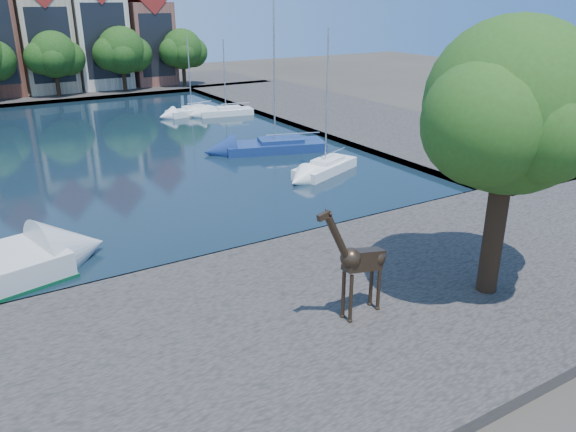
# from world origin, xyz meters

# --- Properties ---
(ground) EXTENTS (160.00, 160.00, 0.00)m
(ground) POSITION_xyz_m (0.00, 0.00, 0.00)
(ground) COLOR #38332B
(ground) RESTS_ON ground
(water_basin) EXTENTS (38.00, 50.00, 0.08)m
(water_basin) POSITION_xyz_m (0.00, 24.00, 0.04)
(water_basin) COLOR black
(water_basin) RESTS_ON ground
(near_quay) EXTENTS (50.00, 14.00, 0.50)m
(near_quay) POSITION_xyz_m (0.00, -7.00, 0.25)
(near_quay) COLOR #46403C
(near_quay) RESTS_ON ground
(far_quay) EXTENTS (60.00, 16.00, 0.50)m
(far_quay) POSITION_xyz_m (0.00, 56.00, 0.25)
(far_quay) COLOR #46403C
(far_quay) RESTS_ON ground
(right_quay) EXTENTS (14.00, 52.00, 0.50)m
(right_quay) POSITION_xyz_m (25.00, 24.00, 0.25)
(right_quay) COLOR #46403C
(right_quay) RESTS_ON ground
(plane_tree) EXTENTS (8.32, 6.40, 10.62)m
(plane_tree) POSITION_xyz_m (7.62, -9.01, 7.67)
(plane_tree) COLOR #332114
(plane_tree) RESTS_ON near_quay
(townhouse_east_inner) EXTENTS (5.94, 9.18, 15.79)m
(townhouse_east_inner) POSITION_xyz_m (2.00, 55.99, 7.73)
(townhouse_east_inner) COLOR tan
(townhouse_east_inner) RESTS_ON far_quay
(townhouse_east_mid) EXTENTS (6.43, 9.18, 16.65)m
(townhouse_east_mid) POSITION_xyz_m (8.50, 55.99, 8.10)
(townhouse_east_mid) COLOR beige
(townhouse_east_mid) RESTS_ON far_quay
(townhouse_east_end) EXTENTS (5.44, 9.18, 14.43)m
(townhouse_east_end) POSITION_xyz_m (15.00, 55.99, 7.11)
(townhouse_east_end) COLOR brown
(townhouse_east_end) RESTS_ON far_quay
(far_tree_mid_east) EXTENTS (7.02, 5.40, 7.52)m
(far_tree_mid_east) POSITION_xyz_m (2.10, 50.49, 5.13)
(far_tree_mid_east) COLOR #332114
(far_tree_mid_east) RESTS_ON far_quay
(far_tree_east) EXTENTS (7.54, 5.80, 7.84)m
(far_tree_east) POSITION_xyz_m (10.11, 50.49, 5.24)
(far_tree_east) COLOR #332114
(far_tree_east) RESTS_ON far_quay
(far_tree_far_east) EXTENTS (6.76, 5.20, 7.36)m
(far_tree_far_east) POSITION_xyz_m (18.09, 50.49, 5.08)
(far_tree_far_east) COLOR #332114
(far_tree_far_east) RESTS_ON far_quay
(giraffe_statue) EXTENTS (3.18, 0.70, 4.53)m
(giraffe_statue) POSITION_xyz_m (1.79, -7.82, 2.73)
(giraffe_statue) COLOR #322419
(giraffe_statue) RESTS_ON near_quay
(sailboat_right_a) EXTENTS (5.84, 3.90, 9.68)m
(sailboat_right_a) POSITION_xyz_m (12.00, 8.90, 0.62)
(sailboat_right_a) COLOR white
(sailboat_right_a) RESTS_ON water_basin
(sailboat_right_b) EXTENTS (8.37, 4.98, 11.42)m
(sailboat_right_b) POSITION_xyz_m (12.00, 15.93, 0.62)
(sailboat_right_b) COLOR navy
(sailboat_right_b) RESTS_ON water_basin
(sailboat_right_c) EXTENTS (5.77, 2.88, 7.59)m
(sailboat_right_c) POSITION_xyz_m (15.00, 31.33, 0.55)
(sailboat_right_c) COLOR white
(sailboat_right_c) RESTS_ON water_basin
(sailboat_right_d) EXTENTS (5.47, 2.66, 7.72)m
(sailboat_right_d) POSITION_xyz_m (12.00, 33.34, 0.56)
(sailboat_right_d) COLOR white
(sailboat_right_d) RESTS_ON water_basin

